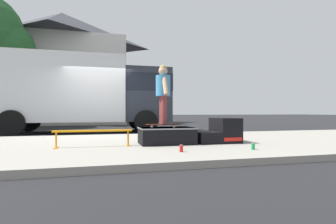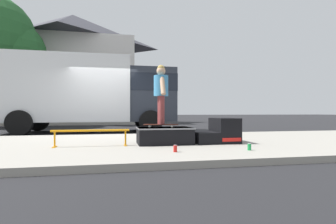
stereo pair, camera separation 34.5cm
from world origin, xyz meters
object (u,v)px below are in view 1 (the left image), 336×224
(kicker_ramp, at_px, (219,132))
(skateboard, at_px, (163,125))
(soda_can_b, at_px, (181,148))
(box_truck, at_px, (85,91))
(soda_can, at_px, (253,146))
(skater_kid, at_px, (163,89))
(grind_rail, at_px, (93,134))
(skate_box, at_px, (167,135))

(kicker_ramp, bearing_deg, skateboard, 178.41)
(soda_can_b, xyz_separation_m, box_truck, (-1.99, 6.81, 1.52))
(soda_can, distance_m, soda_can_b, 1.40)
(skateboard, distance_m, soda_can, 1.99)
(skater_kid, bearing_deg, soda_can, -42.97)
(skater_kid, xyz_separation_m, soda_can, (1.43, -1.33, -1.16))
(skater_kid, relative_size, box_truck, 0.19)
(skater_kid, bearing_deg, kicker_ramp, -1.59)
(grind_rail, xyz_separation_m, skater_kid, (1.50, 0.15, 0.96))
(grind_rail, bearing_deg, skateboard, 5.51)
(skater_kid, distance_m, soda_can, 2.27)
(soda_can_b, relative_size, box_truck, 0.02)
(kicker_ramp, height_order, grind_rail, kicker_ramp)
(box_truck, bearing_deg, skater_kid, -70.55)
(grind_rail, xyz_separation_m, soda_can_b, (1.54, -1.12, -0.20))
(grind_rail, relative_size, box_truck, 0.23)
(skate_box, height_order, box_truck, box_truck)
(soda_can_b, bearing_deg, skate_box, 88.14)
(grind_rail, relative_size, soda_can, 12.51)
(grind_rail, relative_size, skateboard, 1.96)
(skate_box, xyz_separation_m, kicker_ramp, (1.28, -0.00, 0.04))
(skater_kid, height_order, soda_can, skater_kid)
(skate_box, bearing_deg, soda_can, -43.65)
(skate_box, height_order, skater_kid, skater_kid)
(skate_box, bearing_deg, soda_can_b, -91.86)
(grind_rail, distance_m, soda_can, 3.17)
(skate_box, distance_m, soda_can_b, 1.23)
(skater_kid, bearing_deg, skateboard, 116.57)
(skater_kid, xyz_separation_m, soda_can_b, (0.03, -1.26, -1.16))
(soda_can, bearing_deg, grind_rail, 157.96)
(grind_rail, distance_m, box_truck, 5.86)
(skateboard, height_order, skater_kid, skater_kid)
(skate_box, relative_size, skateboard, 1.51)
(soda_can, height_order, soda_can_b, same)
(soda_can_b, bearing_deg, kicker_ramp, 42.98)
(skate_box, xyz_separation_m, soda_can_b, (-0.04, -1.23, -0.13))
(soda_can_b, bearing_deg, soda_can, -2.85)
(grind_rail, bearing_deg, box_truck, 94.58)
(skateboard, relative_size, soda_can_b, 6.39)
(kicker_ramp, relative_size, soda_can, 7.97)
(skateboard, bearing_deg, soda_can, -42.97)
(kicker_ramp, bearing_deg, soda_can_b, -137.02)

